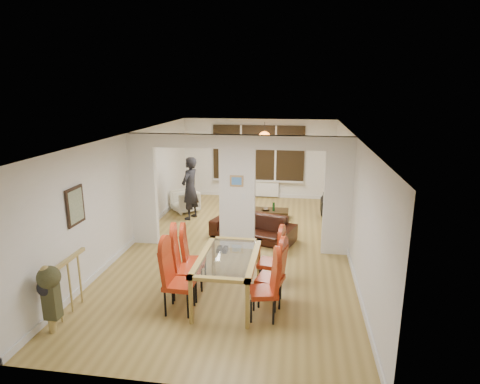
% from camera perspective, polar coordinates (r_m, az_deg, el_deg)
% --- Properties ---
extents(floor, '(5.00, 9.00, 0.01)m').
position_cam_1_polar(floor, '(9.38, -0.37, -7.84)').
color(floor, olive).
rests_on(floor, ground).
extents(room_walls, '(5.00, 9.00, 2.60)m').
position_cam_1_polar(room_walls, '(8.96, -0.39, -0.14)').
color(room_walls, silver).
rests_on(room_walls, floor).
extents(divider_wall, '(5.00, 0.18, 2.60)m').
position_cam_1_polar(divider_wall, '(8.96, -0.39, -0.14)').
color(divider_wall, white).
rests_on(divider_wall, floor).
extents(bay_window_blinds, '(3.00, 0.08, 1.80)m').
position_cam_1_polar(bay_window_blinds, '(13.23, 2.61, 5.58)').
color(bay_window_blinds, black).
rests_on(bay_window_blinds, room_walls).
extents(radiator, '(1.40, 0.08, 0.50)m').
position_cam_1_polar(radiator, '(13.44, 2.53, 0.49)').
color(radiator, white).
rests_on(radiator, floor).
extents(pendant_light, '(0.36, 0.36, 0.36)m').
position_cam_1_polar(pendant_light, '(11.99, 3.51, 7.75)').
color(pendant_light, orange).
rests_on(pendant_light, room_walls).
extents(stair_newel, '(0.40, 1.20, 1.10)m').
position_cam_1_polar(stair_newel, '(7.13, -23.29, -11.86)').
color(stair_newel, tan).
rests_on(stair_newel, floor).
extents(wall_poster, '(0.04, 0.52, 0.67)m').
position_cam_1_polar(wall_poster, '(7.51, -22.39, -1.85)').
color(wall_poster, gray).
rests_on(wall_poster, room_walls).
extents(pillar_photo, '(0.30, 0.03, 0.25)m').
position_cam_1_polar(pillar_photo, '(8.79, -0.49, 1.58)').
color(pillar_photo, '#4C8CD8').
rests_on(pillar_photo, divider_wall).
extents(dining_table, '(0.98, 1.75, 0.82)m').
position_cam_1_polar(dining_table, '(7.08, -1.68, -12.05)').
color(dining_table, olive).
rests_on(dining_table, floor).
extents(dining_chair_la, '(0.47, 0.47, 1.14)m').
position_cam_1_polar(dining_chair_la, '(6.73, -8.65, -12.18)').
color(dining_chair_la, '#9F2910').
rests_on(dining_chair_la, floor).
extents(dining_chair_lb, '(0.54, 0.54, 1.18)m').
position_cam_1_polar(dining_chair_lb, '(7.14, -7.50, -10.31)').
color(dining_chair_lb, '#9F2910').
rests_on(dining_chair_lb, floor).
extents(dining_chair_lc, '(0.47, 0.47, 1.04)m').
position_cam_1_polar(dining_chair_lc, '(7.60, -6.55, -9.26)').
color(dining_chair_lc, '#9F2910').
rests_on(dining_chair_lc, floor).
extents(dining_chair_ra, '(0.52, 0.52, 1.07)m').
position_cam_1_polar(dining_chair_ra, '(6.51, 3.38, -13.35)').
color(dining_chair_ra, '#9F2910').
rests_on(dining_chair_ra, floor).
extents(dining_chair_rb, '(0.51, 0.51, 1.07)m').
position_cam_1_polar(dining_chair_rb, '(6.91, 4.32, -11.64)').
color(dining_chair_rb, '#9F2910').
rests_on(dining_chair_rb, floor).
extents(dining_chair_rc, '(0.48, 0.48, 1.05)m').
position_cam_1_polar(dining_chair_rc, '(7.51, 4.31, -9.50)').
color(dining_chair_rc, '#9F2910').
rests_on(dining_chair_rc, floor).
extents(sofa, '(2.19, 1.41, 0.60)m').
position_cam_1_polar(sofa, '(9.79, 1.83, -4.99)').
color(sofa, black).
rests_on(sofa, floor).
extents(armchair, '(0.98, 0.98, 0.64)m').
position_cam_1_polar(armchair, '(11.98, -7.83, -1.31)').
color(armchair, beige).
rests_on(armchair, floor).
extents(person, '(0.73, 0.58, 1.75)m').
position_cam_1_polar(person, '(11.19, -7.12, 0.52)').
color(person, black).
rests_on(person, floor).
extents(television, '(1.02, 0.14, 0.59)m').
position_cam_1_polar(television, '(11.66, 11.41, -2.04)').
color(television, black).
rests_on(television, floor).
extents(coffee_table, '(1.09, 0.57, 0.25)m').
position_cam_1_polar(coffee_table, '(11.37, 4.16, -3.12)').
color(coffee_table, black).
rests_on(coffee_table, floor).
extents(bottle, '(0.06, 0.06, 0.26)m').
position_cam_1_polar(bottle, '(11.20, 4.80, -2.05)').
color(bottle, '#143F19').
rests_on(bottle, coffee_table).
extents(bowl, '(0.22, 0.22, 0.06)m').
position_cam_1_polar(bowl, '(11.26, 3.61, -2.49)').
color(bowl, black).
rests_on(bowl, coffee_table).
extents(shoes, '(0.23, 0.25, 0.10)m').
position_cam_1_polar(shoes, '(9.12, -2.54, -8.21)').
color(shoes, black).
rests_on(shoes, floor).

